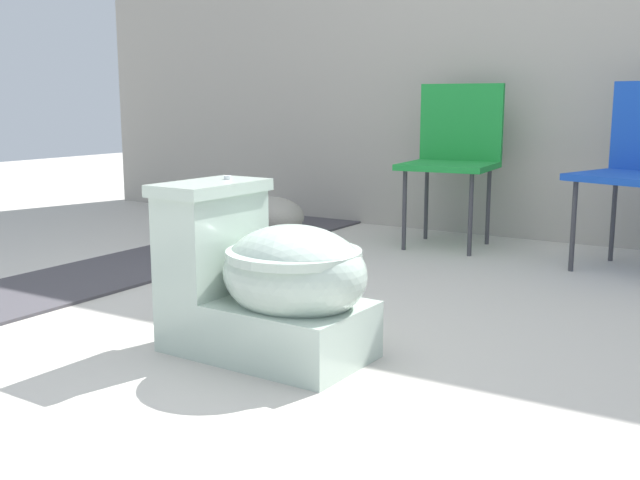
# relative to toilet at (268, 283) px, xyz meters

# --- Properties ---
(ground_plane) EXTENTS (14.00, 14.00, 0.00)m
(ground_plane) POSITION_rel_toilet_xyz_m (0.02, -0.02, -0.22)
(ground_plane) COLOR #B7B2A8
(gravel_strip) EXTENTS (0.56, 8.00, 0.01)m
(gravel_strip) POSITION_rel_toilet_xyz_m (-1.21, 0.48, -0.21)
(gravel_strip) COLOR #423F44
(gravel_strip) RESTS_ON ground
(toilet) EXTENTS (0.64, 0.40, 0.52)m
(toilet) POSITION_rel_toilet_xyz_m (0.00, 0.00, 0.00)
(toilet) COLOR #B2C6B7
(toilet) RESTS_ON ground
(folding_chair_left) EXTENTS (0.48, 0.48, 0.83)m
(folding_chair_left) POSITION_rel_toilet_xyz_m (-0.20, 1.95, 0.29)
(folding_chair_left) COLOR #1E8C38
(folding_chair_left) RESTS_ON ground
(boulder_near) EXTENTS (0.47, 0.45, 0.22)m
(boulder_near) POSITION_rel_toilet_xyz_m (-1.14, 1.62, -0.11)
(boulder_near) COLOR gray
(boulder_near) RESTS_ON ground
(boulder_far) EXTENTS (0.57, 0.58, 0.35)m
(boulder_far) POSITION_rel_toilet_xyz_m (-1.19, 1.14, -0.04)
(boulder_far) COLOR #B7B2AD
(boulder_far) RESTS_ON ground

